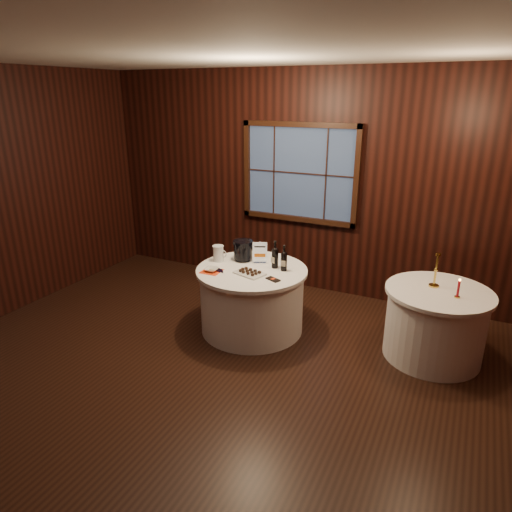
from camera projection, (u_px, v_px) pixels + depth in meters
The scene contains 16 objects.
ground at pixel (208, 371), 4.64m from camera, with size 6.00×6.00×0.00m, color black.
back_wall at pixel (300, 181), 6.22m from camera, with size 6.00×0.10×3.00m.
main_table at pixel (252, 299), 5.36m from camera, with size 1.28×1.28×0.77m.
side_table at pixel (435, 324), 4.79m from camera, with size 1.08×1.08×0.77m.
sign_stand at pixel (260, 256), 5.37m from camera, with size 0.16×0.13×0.27m.
port_bottle_left at pixel (275, 256), 5.22m from camera, with size 0.08×0.09×0.32m.
port_bottle_right at pixel (284, 260), 5.14m from camera, with size 0.07×0.08×0.30m.
ice_bucket at pixel (243, 250), 5.46m from camera, with size 0.24×0.24×0.24m.
chocolate_plate at pixel (250, 273), 5.07m from camera, with size 0.38×0.30×0.05m.
chocolate_box at pixel (273, 279), 4.92m from camera, with size 0.16×0.08×0.01m, color black.
grape_bunch at pixel (221, 270), 5.14m from camera, with size 0.16×0.09×0.04m.
glass_pitcher at pixel (218, 253), 5.44m from camera, with size 0.18×0.14×0.19m.
orange_napkin at pixel (212, 271), 5.16m from camera, with size 0.22×0.22×0.00m, color #EE4014.
cracker_bowl at pixel (212, 270), 5.15m from camera, with size 0.15×0.15×0.04m, color silver.
brass_candlestick at pixel (435, 275), 4.71m from camera, with size 0.10×0.10×0.37m.
red_candle at pixel (458, 290), 4.47m from camera, with size 0.05×0.05×0.20m.
Camera 1 is at (2.17, -3.36, 2.68)m, focal length 32.00 mm.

